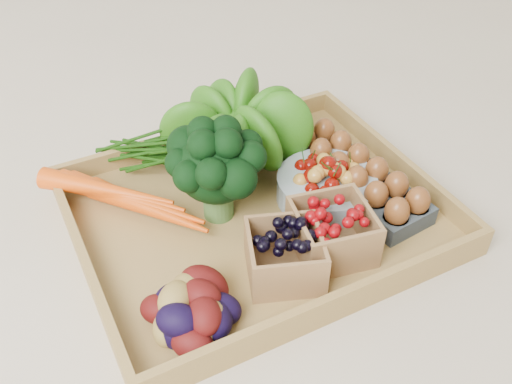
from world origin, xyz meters
name	(u,v)px	position (x,y,z in m)	size (l,w,h in m)	color
ground	(256,220)	(0.00, 0.00, 0.00)	(4.00, 4.00, 0.00)	beige
tray	(256,217)	(0.00, 0.00, 0.01)	(0.55, 0.45, 0.01)	#A28043
carrots	(122,197)	(-0.18, 0.10, 0.04)	(0.24, 0.17, 0.06)	#E94D0A
lettuce	(236,123)	(0.03, 0.14, 0.10)	(0.16, 0.16, 0.16)	#255B0E
broccoli	(217,184)	(-0.05, 0.03, 0.08)	(0.16, 0.16, 0.12)	black
cherry_bowl	(326,188)	(0.12, -0.02, 0.04)	(0.16, 0.16, 0.04)	#8C9EA5
egg_carton	(355,181)	(0.18, -0.02, 0.03)	(0.10, 0.27, 0.03)	#384148
potatoes	(190,307)	(-0.17, -0.16, 0.06)	(0.15, 0.15, 0.08)	#3D0A09
punnet_blackberry	(285,255)	(-0.02, -0.13, 0.05)	(0.10, 0.10, 0.07)	black
punnet_raspberry	(332,231)	(0.06, -0.12, 0.05)	(0.11, 0.11, 0.07)	#700508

